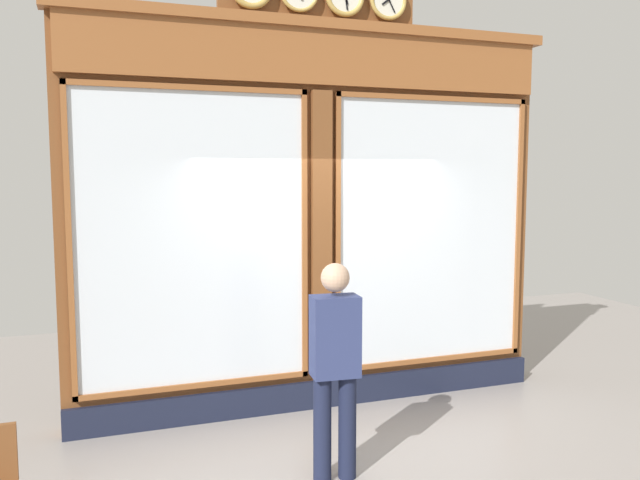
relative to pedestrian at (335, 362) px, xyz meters
name	(u,v)px	position (x,y,z in m)	size (l,w,h in m)	color
shop_facade	(316,215)	(-0.42, -1.64, 1.01)	(4.98, 0.42, 4.35)	brown
pedestrian	(335,362)	(0.00, 0.00, 0.00)	(0.38, 0.25, 1.69)	#191E38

